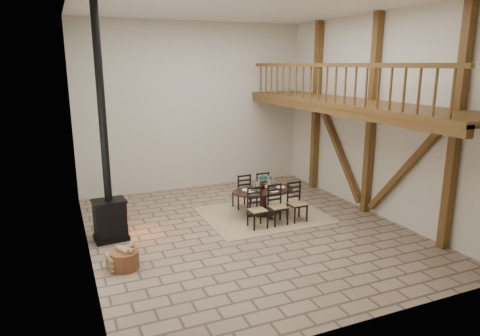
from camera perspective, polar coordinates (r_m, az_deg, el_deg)
name	(u,v)px	position (r m, az deg, el deg)	size (l,w,h in m)	color
ground	(248,230)	(10.09, 1.08, -8.28)	(8.00, 8.00, 0.00)	gray
room_shell	(296,98)	(9.93, 7.51, 9.20)	(7.02, 8.02, 5.01)	beige
rug	(263,215)	(11.05, 3.12, -6.23)	(3.00, 2.50, 0.02)	tan
dining_table	(265,202)	(10.85, 3.39, -4.53)	(1.69, 1.88, 1.07)	black
wood_stove	(108,191)	(9.63, -17.19, -2.98)	(0.75, 0.60, 5.00)	black
log_basket	(125,259)	(8.52, -15.12, -11.66)	(0.53, 0.53, 0.44)	brown
log_stack	(115,262)	(8.57, -16.28, -11.93)	(0.34, 0.43, 0.29)	tan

